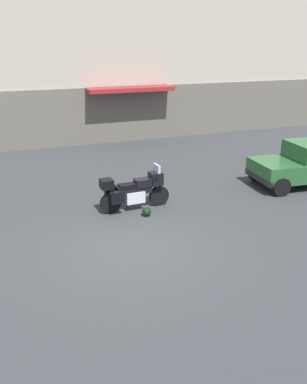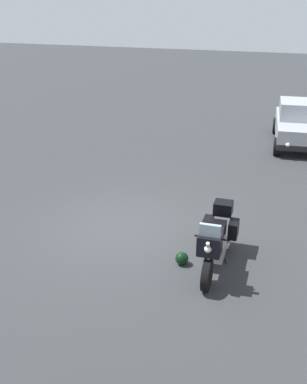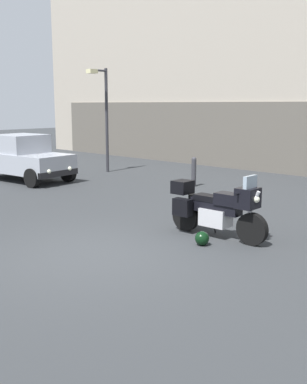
{
  "view_description": "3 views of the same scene",
  "coord_description": "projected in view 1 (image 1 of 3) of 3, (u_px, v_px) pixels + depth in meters",
  "views": [
    {
      "loc": [
        -2.97,
        -8.94,
        4.96
      ],
      "look_at": [
        1.03,
        1.05,
        1.04
      ],
      "focal_mm": 38.88,
      "sensor_mm": 36.0,
      "label": 1
    },
    {
      "loc": [
        8.94,
        3.89,
        5.18
      ],
      "look_at": [
        0.09,
        0.84,
        1.11
      ],
      "focal_mm": 41.97,
      "sensor_mm": 36.0,
      "label": 2
    },
    {
      "loc": [
        6.46,
        -5.18,
        2.7
      ],
      "look_at": [
        0.73,
        0.85,
        1.14
      ],
      "focal_mm": 43.85,
      "sensor_mm": 36.0,
      "label": 3
    }
  ],
  "objects": [
    {
      "name": "ground_plane",
      "position": [
        131.0,
        249.0,
        10.53
      ],
      "size": [
        80.0,
        80.0,
        0.0
      ],
      "primitive_type": "plane",
      "color": "#2D3033"
    },
    {
      "name": "building_facade_rear",
      "position": [
        41.0,
        18.0,
        19.63
      ],
      "size": [
        35.47,
        3.4,
        12.05
      ],
      "color": "#A89E8E",
      "rests_on": "ground"
    },
    {
      "name": "motorcycle",
      "position": [
        134.0,
        190.0,
        12.81
      ],
      "size": [
        2.26,
        0.77,
        1.36
      ],
      "rotation": [
        0.0,
        0.0,
        0.03
      ],
      "color": "black",
      "rests_on": "ground"
    },
    {
      "name": "helmet",
      "position": [
        147.0,
        212.0,
        12.46
      ],
      "size": [
        0.28,
        0.28,
        0.28
      ],
      "primitive_type": "sphere",
      "color": "black",
      "rests_on": "ground"
    }
  ]
}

